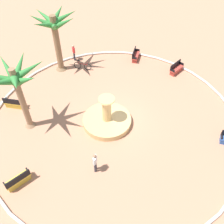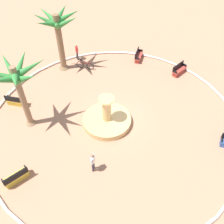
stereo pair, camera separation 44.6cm
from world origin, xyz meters
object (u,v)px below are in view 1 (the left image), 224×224
palm_tree_near_fountain (16,82)px  bench_north (15,104)px  fountain (107,120)px  bicycle_red_frame (83,66)px  person_cyclist_helmet (74,52)px  person_cyclist_photo (95,162)px  bench_east (176,69)px  bench_west (135,56)px  palm_tree_by_curb (55,30)px  bench_southeast (18,181)px

palm_tree_near_fountain → bench_north: (1.48, -2.13, -3.82)m
fountain → bicycle_red_frame: bearing=-76.3°
person_cyclist_helmet → person_cyclist_photo: 12.82m
bench_east → bench_west: same height
palm_tree_by_curb → person_cyclist_photo: 12.07m
palm_tree_by_curb → bicycle_red_frame: (-2.03, 0.26, -3.60)m
bench_east → bench_west: 4.26m
fountain → bench_east: fountain is taller
palm_tree_by_curb → fountain: bearing=117.1°
bench_southeast → bench_west: bearing=-126.4°
palm_tree_near_fountain → palm_tree_by_curb: 7.30m
bench_west → bicycle_red_frame: (5.25, 1.17, 0.04)m
bench_west → person_cyclist_photo: person_cyclist_photo is taller
palm_tree_near_fountain → bicycle_red_frame: (-4.05, -6.76, -3.78)m
bench_east → fountain: bearing=39.4°
bench_west → bicycle_red_frame: bench_west is taller
bench_southeast → person_cyclist_photo: (-4.79, -0.48, 0.61)m
bench_north → fountain: bearing=161.3°
person_cyclist_helmet → bench_southeast: bearing=75.7°
bench_west → person_cyclist_photo: 13.15m
bench_west → bicycle_red_frame: bearing=12.6°
bench_east → person_cyclist_helmet: 9.94m
bench_west → person_cyclist_helmet: size_ratio=1.00×
person_cyclist_helmet → bicycle_red_frame: bearing=115.5°
palm_tree_by_curb → bench_southeast: (2.12, 11.86, -3.64)m
palm_tree_near_fountain → bench_southeast: size_ratio=3.44×
bicycle_red_frame → bench_west: bearing=-167.4°
bench_north → bicycle_red_frame: size_ratio=1.02×
person_cyclist_helmet → bench_west: bearing=175.7°
bench_east → bicycle_red_frame: bearing=-8.8°
bench_north → bicycle_red_frame: bench_north is taller
bench_west → bench_southeast: same height
palm_tree_near_fountain → bench_southeast: (0.10, 4.85, -3.82)m
fountain → bench_east: 9.03m
bench_north → person_cyclist_photo: bearing=133.5°
fountain → person_cyclist_photo: bearing=75.1°
fountain → person_cyclist_helmet: bearing=-74.0°
bench_east → bench_west: size_ratio=0.92×
fountain → bench_north: (7.25, -2.45, 0.00)m
palm_tree_near_fountain → bicycle_red_frame: 8.74m
fountain → bench_west: (-3.54, -8.24, 0.00)m
fountain → bench_southeast: bearing=37.7°
bench_southeast → person_cyclist_photo: bearing=-174.3°
bench_west → person_cyclist_photo: (4.62, 12.29, 0.61)m
bench_west → bench_southeast: bearing=53.6°
bench_west → bench_southeast: size_ratio=1.05×
palm_tree_by_curb → person_cyclist_photo: (-2.67, 11.38, -3.03)m
person_cyclist_photo → palm_tree_by_curb: bearing=-76.8°
palm_tree_near_fountain → person_cyclist_helmet: (-3.28, -8.38, -3.23)m
bench_north → bicycle_red_frame: 7.21m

